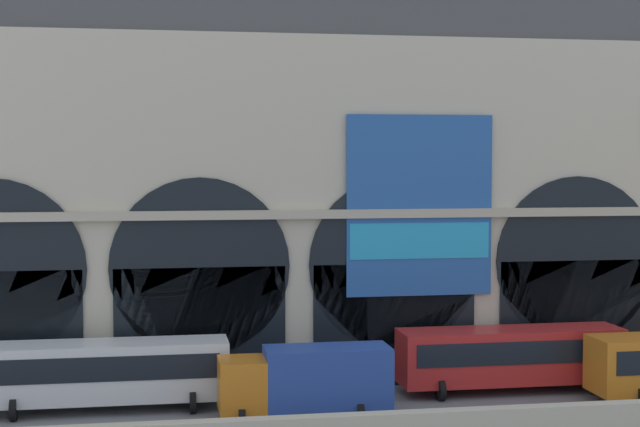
{
  "coord_description": "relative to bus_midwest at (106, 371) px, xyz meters",
  "views": [
    {
      "loc": [
        -6.76,
        -41.2,
        11.28
      ],
      "look_at": [
        1.05,
        5.0,
        8.68
      ],
      "focal_mm": 53.63,
      "sensor_mm": 36.0,
      "label": 1
    }
  ],
  "objects": [
    {
      "name": "ground_plane",
      "position": [
        9.21,
        -2.34,
        -1.78
      ],
      "size": [
        200.0,
        200.0,
        0.0
      ],
      "primitive_type": "plane",
      "color": "slate"
    },
    {
      "name": "station_building",
      "position": [
        9.26,
        5.03,
        8.72
      ],
      "size": [
        50.22,
        5.16,
        21.67
      ],
      "color": "beige",
      "rests_on": "ground"
    },
    {
      "name": "bus_midwest",
      "position": [
        0.0,
        0.0,
        0.0
      ],
      "size": [
        11.0,
        3.25,
        3.1
      ],
      "color": "white",
      "rests_on": "ground"
    },
    {
      "name": "box_truck_center",
      "position": [
        8.77,
        -2.79,
        -0.08
      ],
      "size": [
        7.5,
        2.91,
        3.12
      ],
      "color": "orange",
      "rests_on": "ground"
    },
    {
      "name": "bus_mideast",
      "position": [
        19.28,
        0.31,
        0.0
      ],
      "size": [
        11.0,
        3.25,
        3.1
      ],
      "color": "red",
      "rests_on": "ground"
    }
  ]
}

